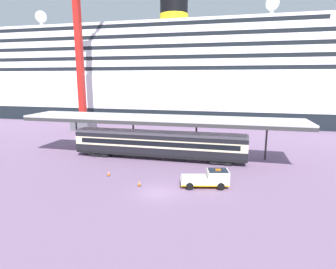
{
  "coord_description": "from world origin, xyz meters",
  "views": [
    {
      "loc": [
        7.03,
        -26.01,
        11.69
      ],
      "look_at": [
        -0.96,
        8.25,
        4.5
      ],
      "focal_mm": 29.38,
      "sensor_mm": 36.0,
      "label": 1
    }
  ],
  "objects_px": {
    "train_carriage": "(159,144)",
    "dockside_crane": "(82,48)",
    "service_truck": "(209,178)",
    "traffic_cone_near": "(139,183)",
    "traffic_cone_mid": "(109,173)",
    "cruise_ship": "(147,77)"
  },
  "relations": [
    {
      "from": "service_truck",
      "to": "traffic_cone_mid",
      "type": "distance_m",
      "value": 12.27
    },
    {
      "from": "service_truck",
      "to": "traffic_cone_near",
      "type": "relative_size",
      "value": 8.36
    },
    {
      "from": "cruise_ship",
      "to": "service_truck",
      "type": "height_order",
      "value": "cruise_ship"
    },
    {
      "from": "service_truck",
      "to": "dockside_crane",
      "type": "bearing_deg",
      "value": 137.36
    },
    {
      "from": "traffic_cone_mid",
      "to": "dockside_crane",
      "type": "height_order",
      "value": "dockside_crane"
    },
    {
      "from": "dockside_crane",
      "to": "service_truck",
      "type": "bearing_deg",
      "value": -42.64
    },
    {
      "from": "dockside_crane",
      "to": "traffic_cone_mid",
      "type": "bearing_deg",
      "value": -56.39
    },
    {
      "from": "traffic_cone_near",
      "to": "traffic_cone_mid",
      "type": "bearing_deg",
      "value": 154.86
    },
    {
      "from": "service_truck",
      "to": "traffic_cone_mid",
      "type": "relative_size",
      "value": 7.71
    },
    {
      "from": "cruise_ship",
      "to": "traffic_cone_mid",
      "type": "bearing_deg",
      "value": -77.71
    },
    {
      "from": "cruise_ship",
      "to": "service_truck",
      "type": "bearing_deg",
      "value": -65.83
    },
    {
      "from": "traffic_cone_mid",
      "to": "cruise_ship",
      "type": "bearing_deg",
      "value": 102.29
    },
    {
      "from": "dockside_crane",
      "to": "cruise_ship",
      "type": "bearing_deg",
      "value": 73.91
    },
    {
      "from": "train_carriage",
      "to": "service_truck",
      "type": "relative_size",
      "value": 4.58
    },
    {
      "from": "traffic_cone_near",
      "to": "dockside_crane",
      "type": "height_order",
      "value": "dockside_crane"
    },
    {
      "from": "train_carriage",
      "to": "dockside_crane",
      "type": "height_order",
      "value": "dockside_crane"
    },
    {
      "from": "train_carriage",
      "to": "traffic_cone_mid",
      "type": "distance_m",
      "value": 9.52
    },
    {
      "from": "cruise_ship",
      "to": "service_truck",
      "type": "xyz_separation_m",
      "value": [
        23.53,
        -52.42,
        -11.06
      ]
    },
    {
      "from": "traffic_cone_near",
      "to": "dockside_crane",
      "type": "bearing_deg",
      "value": 127.72
    },
    {
      "from": "cruise_ship",
      "to": "traffic_cone_mid",
      "type": "xyz_separation_m",
      "value": [
        11.29,
        -51.83,
        -11.7
      ]
    },
    {
      "from": "service_truck",
      "to": "traffic_cone_near",
      "type": "xyz_separation_m",
      "value": [
        -7.53,
        -1.62,
        -0.67
      ]
    },
    {
      "from": "cruise_ship",
      "to": "service_truck",
      "type": "relative_size",
      "value": 22.5
    }
  ]
}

